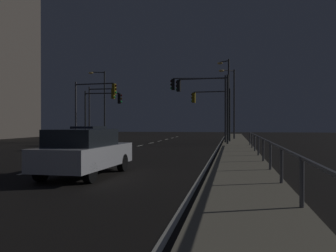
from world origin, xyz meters
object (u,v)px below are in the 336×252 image
(street_lamp_median, at_px, (227,92))
(traffic_light_far_right, at_px, (100,103))
(traffic_light_near_right, at_px, (102,106))
(traffic_light_overhead_east, at_px, (212,104))
(car_oncoming, at_px, (88,137))
(street_lamp_mid_block, at_px, (102,99))
(traffic_light_mid_right, at_px, (202,95))
(traffic_light_far_left, at_px, (205,95))
(traffic_light_near_left, at_px, (93,99))
(street_lamp_across_street, at_px, (232,97))
(car, at_px, (85,152))

(street_lamp_median, bearing_deg, traffic_light_far_right, -173.54)
(traffic_light_near_right, relative_size, traffic_light_overhead_east, 1.01)
(car_oncoming, relative_size, street_lamp_mid_block, 0.57)
(traffic_light_near_right, distance_m, street_lamp_mid_block, 7.74)
(traffic_light_mid_right, bearing_deg, traffic_light_far_right, 160.44)
(traffic_light_far_left, distance_m, traffic_light_near_left, 10.35)
(street_lamp_across_street, height_order, street_lamp_mid_block, street_lamp_mid_block)
(car, bearing_deg, street_lamp_mid_block, 108.90)
(traffic_light_mid_right, relative_size, traffic_light_overhead_east, 1.19)
(traffic_light_mid_right, distance_m, traffic_light_overhead_east, 2.80)
(traffic_light_near_right, relative_size, street_lamp_median, 0.61)
(traffic_light_mid_right, height_order, traffic_light_near_right, traffic_light_mid_right)
(traffic_light_far_right, height_order, street_lamp_across_street, street_lamp_across_street)
(street_lamp_median, bearing_deg, street_lamp_across_street, 80.54)
(car_oncoming, xyz_separation_m, street_lamp_median, (9.17, 13.22, 4.02))
(traffic_light_far_right, xyz_separation_m, traffic_light_overhead_east, (11.29, -1.14, -0.27))
(traffic_light_far_right, xyz_separation_m, traffic_light_near_left, (0.73, -3.84, 0.14))
(traffic_light_mid_right, height_order, street_lamp_median, street_lamp_median)
(traffic_light_overhead_east, relative_size, street_lamp_median, 0.61)
(street_lamp_across_street, bearing_deg, traffic_light_overhead_east, -109.04)
(car_oncoming, distance_m, traffic_light_overhead_east, 13.47)
(car_oncoming, distance_m, traffic_light_near_right, 10.50)
(car, relative_size, traffic_light_near_right, 0.92)
(traffic_light_far_right, relative_size, traffic_light_mid_right, 0.95)
(traffic_light_far_left, xyz_separation_m, traffic_light_far_right, (-10.94, 5.56, -0.24))
(traffic_light_overhead_east, xyz_separation_m, street_lamp_across_street, (1.82, 5.28, 1.03))
(traffic_light_overhead_east, xyz_separation_m, street_lamp_median, (1.37, 2.57, 1.30))
(traffic_light_far_left, relative_size, traffic_light_far_right, 1.00)
(traffic_light_near_right, bearing_deg, street_lamp_median, 16.08)
(car, xyz_separation_m, traffic_light_near_right, (-7.39, 21.89, 2.63))
(car_oncoming, relative_size, traffic_light_mid_right, 0.77)
(traffic_light_near_left, height_order, street_lamp_mid_block, street_lamp_mid_block)
(street_lamp_median, bearing_deg, car_oncoming, -124.74)
(car, xyz_separation_m, car_oncoming, (-4.78, 12.07, 0.00))
(street_lamp_mid_block, bearing_deg, street_lamp_median, -14.85)
(car, bearing_deg, traffic_light_near_right, 108.66)
(traffic_light_far_left, distance_m, street_lamp_across_street, 9.95)
(car, distance_m, street_lamp_mid_block, 30.99)
(traffic_light_far_right, relative_size, traffic_light_near_left, 0.98)
(traffic_light_far_left, distance_m, traffic_light_near_right, 10.70)
(traffic_light_overhead_east, bearing_deg, traffic_light_mid_right, -105.40)
(traffic_light_far_right, bearing_deg, street_lamp_mid_block, 107.82)
(car, bearing_deg, street_lamp_median, 80.17)
(traffic_light_near_right, bearing_deg, car_oncoming, -75.14)
(traffic_light_near_left, height_order, street_lamp_across_street, street_lamp_across_street)
(car, height_order, traffic_light_near_left, traffic_light_near_left)
(traffic_light_near_left, bearing_deg, traffic_light_mid_right, 0.47)
(traffic_light_mid_right, height_order, traffic_light_near_left, traffic_light_mid_right)
(car, relative_size, street_lamp_mid_block, 0.57)
(car_oncoming, height_order, traffic_light_near_left, traffic_light_near_left)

